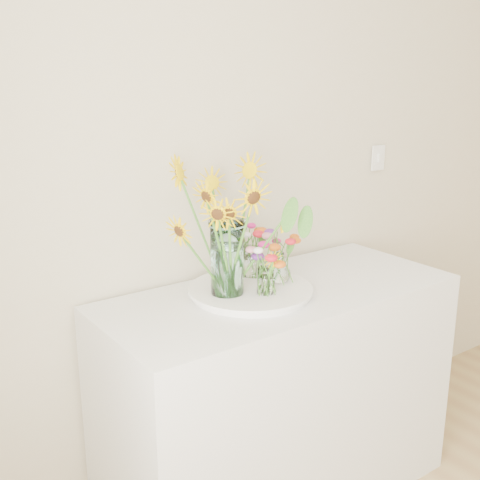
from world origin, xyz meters
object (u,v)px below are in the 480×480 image
Objects in this scene: counter at (279,396)px; small_vase_a at (265,281)px; small_vase_b at (280,267)px; tray at (250,292)px; mason_jar at (227,258)px; small_vase_c at (252,262)px.

counter is 13.66× the size of small_vase_a.
small_vase_b reaches higher than small_vase_a.
mason_jar is (-0.10, 0.00, 0.15)m from tray.
small_vase_a is at bearing -150.69° from small_vase_b.
small_vase_a reaches higher than counter.
small_vase_c is at bearing 28.69° from mason_jar.
small_vase_b is at bearing 63.02° from counter.
small_vase_a is (-0.12, -0.05, 0.53)m from counter.
mason_jar is 0.23m from small_vase_c.
small_vase_c reaches higher than small_vase_b.
small_vase_b is 0.12m from small_vase_c.
tray is at bearing -1.80° from mason_jar.
tray is at bearing 167.96° from counter.
tray reaches higher than counter.
mason_jar reaches higher than small_vase_c.
counter is 0.55m from small_vase_c.
mason_jar is at bearing 143.06° from small_vase_a.
tray is at bearing -128.49° from small_vase_c.
counter is at bearing -72.97° from small_vase_c.
small_vase_a is 0.14m from small_vase_b.
counter is 5.05× the size of mason_jar.
counter is 0.65m from mason_jar.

